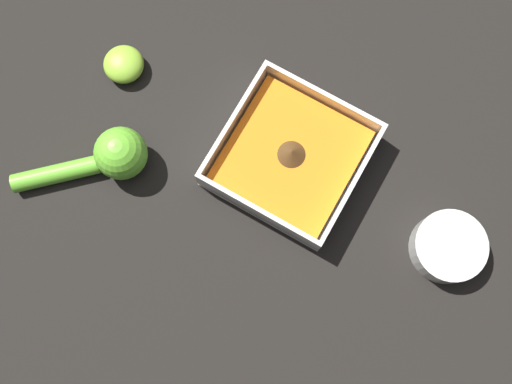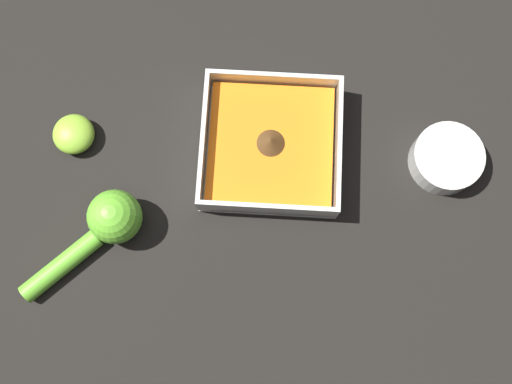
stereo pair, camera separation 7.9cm
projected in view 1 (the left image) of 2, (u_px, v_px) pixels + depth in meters
The scene contains 5 objects.
ground_plane at pixel (304, 193), 0.82m from camera, with size 4.00×4.00×0.00m, color black.
square_dish at pixel (291, 157), 0.81m from camera, with size 0.19×0.19×0.05m.
spice_bowl at pixel (448, 247), 0.79m from camera, with size 0.10×0.10×0.04m.
lemon_squeezer at pixel (109, 157), 0.80m from camera, with size 0.16×0.15×0.07m.
lemon_half at pixel (124, 64), 0.85m from camera, with size 0.06×0.06×0.03m.
Camera 1 is at (0.03, -0.19, 0.80)m, focal length 42.00 mm.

